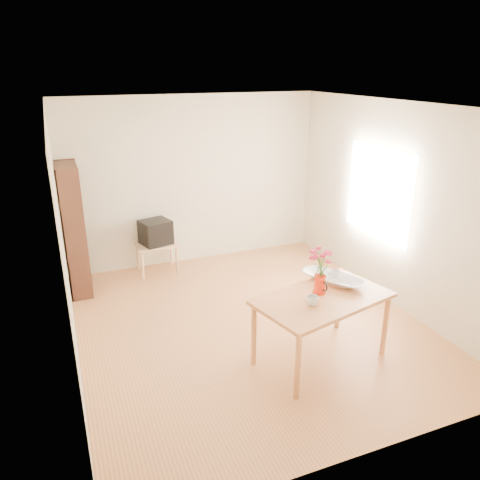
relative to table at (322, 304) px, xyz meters
name	(u,v)px	position (x,y,z in m)	size (l,w,h in m)	color
room	(252,223)	(-0.40, 0.95, 0.63)	(4.50, 4.50, 4.50)	#AC6C3D
table	(322,304)	(0.00, 0.00, 0.00)	(1.54, 1.11, 0.75)	#C27542
tv_stand	(157,248)	(-1.12, 2.92, -0.28)	(0.60, 0.45, 0.46)	tan
bookshelf	(74,234)	(-2.27, 2.70, 0.17)	(0.28, 0.70, 1.80)	#321910
pitcher	(320,285)	(0.01, 0.09, 0.17)	(0.13, 0.21, 0.20)	red
flowers	(321,262)	(0.01, 0.09, 0.44)	(0.23, 0.23, 0.32)	#EF3871
mug	(312,301)	(-0.19, -0.11, 0.13)	(0.12, 0.12, 0.10)	white
bowl	(334,264)	(0.28, 0.27, 0.30)	(0.47, 0.47, 0.44)	white
teacup_a	(331,268)	(0.24, 0.27, 0.26)	(0.07, 0.07, 0.07)	white
teacup_b	(336,266)	(0.33, 0.29, 0.26)	(0.08, 0.08, 0.07)	white
television	(155,232)	(-1.12, 2.93, -0.02)	(0.50, 0.48, 0.36)	black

